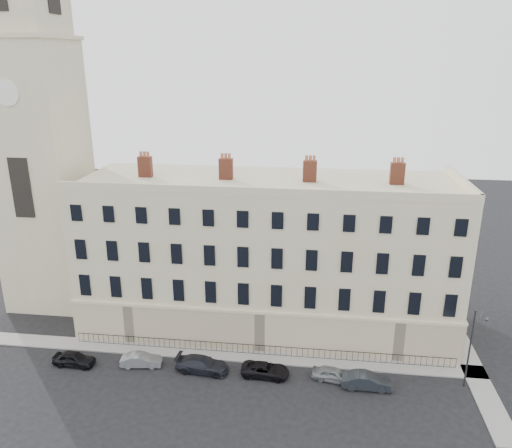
% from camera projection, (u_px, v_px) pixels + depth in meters
% --- Properties ---
extents(ground, '(160.00, 160.00, 0.00)m').
position_uv_depth(ground, '(325.00, 398.00, 40.37)').
color(ground, black).
rests_on(ground, ground).
extents(terrace, '(36.22, 12.22, 17.00)m').
position_uv_depth(terrace, '(267.00, 253.00, 49.91)').
color(terrace, beige).
rests_on(terrace, ground).
extents(church_tower, '(8.00, 8.13, 44.00)m').
position_uv_depth(church_tower, '(37.00, 134.00, 51.05)').
color(church_tower, beige).
rests_on(church_tower, ground).
extents(pavement_terrace, '(48.00, 2.00, 0.12)m').
position_uv_depth(pavement_terrace, '(216.00, 354.00, 46.21)').
color(pavement_terrace, gray).
rests_on(pavement_terrace, ground).
extents(pavement_east_return, '(2.00, 24.00, 0.12)m').
position_uv_depth(pavement_east_return, '(465.00, 353.00, 46.35)').
color(pavement_east_return, gray).
rests_on(pavement_east_return, ground).
extents(railings, '(35.00, 0.04, 0.96)m').
position_uv_depth(railings, '(259.00, 350.00, 45.97)').
color(railings, black).
rests_on(railings, ground).
extents(car_a, '(3.80, 1.64, 1.28)m').
position_uv_depth(car_a, '(74.00, 359.00, 44.45)').
color(car_a, black).
rests_on(car_a, ground).
extents(car_b, '(3.73, 1.73, 1.18)m').
position_uv_depth(car_b, '(141.00, 360.00, 44.34)').
color(car_b, slate).
rests_on(car_b, ground).
extents(car_c, '(4.82, 2.27, 1.36)m').
position_uv_depth(car_c, '(202.00, 364.00, 43.57)').
color(car_c, black).
rests_on(car_c, ground).
extents(car_d, '(4.24, 2.13, 1.15)m').
position_uv_depth(car_d, '(265.00, 370.00, 42.99)').
color(car_d, black).
rests_on(car_d, ground).
extents(car_e, '(3.70, 1.98, 1.20)m').
position_uv_depth(car_e, '(333.00, 374.00, 42.36)').
color(car_e, gray).
rests_on(car_e, ground).
extents(car_f, '(4.13, 1.48, 1.36)m').
position_uv_depth(car_f, '(367.00, 381.00, 41.36)').
color(car_f, '#21262C').
rests_on(car_f, ground).
extents(streetlamp, '(0.76, 1.45, 7.16)m').
position_uv_depth(streetlamp, '(471.00, 346.00, 40.42)').
color(streetlamp, '#2E2E33').
rests_on(streetlamp, ground).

